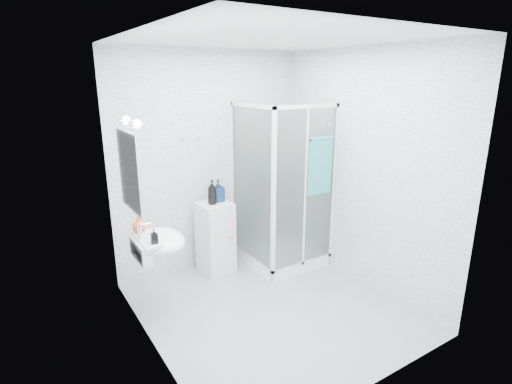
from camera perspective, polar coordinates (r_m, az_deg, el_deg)
room at (r=3.74m, az=2.24°, el=0.84°), size 2.40×2.60×2.60m
shower_enclosure at (r=4.97m, az=3.44°, el=-5.60°), size 0.90×0.95×2.00m
wall_basin at (r=3.87m, az=-13.95°, el=-6.99°), size 0.46×0.56×0.35m
mirror at (r=3.61m, az=-17.68°, el=2.78°), size 0.02×0.60×0.70m
vanity_lights at (r=3.55m, az=-17.48°, el=9.50°), size 0.10×0.40×0.08m
wall_hooks at (r=4.64m, az=-9.27°, el=7.66°), size 0.23×0.06×0.03m
storage_cabinet at (r=4.81m, az=-5.79°, el=-6.56°), size 0.39×0.40×0.87m
hand_towel at (r=4.57m, az=9.18°, el=3.93°), size 0.31×0.05×0.66m
shampoo_bottle_a at (r=4.60m, az=-6.28°, el=-0.02°), size 0.11×0.11×0.29m
shampoo_bottle_b at (r=4.69m, az=-5.42°, el=0.19°), size 0.12×0.12×0.26m
soap_dispenser_orange at (r=3.94m, az=-16.37°, el=-4.43°), size 0.16×0.16×0.17m
soap_dispenser_black at (r=3.66m, az=-14.35°, el=-6.13°), size 0.07×0.07×0.14m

